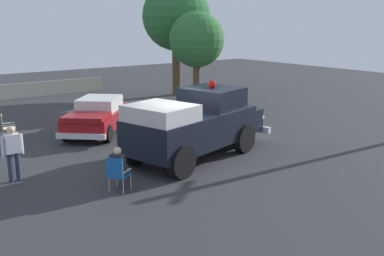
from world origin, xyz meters
TOP-DOWN VIEW (x-y plane):
  - ground_plane at (0.00, 0.00)m, footprint 60.00×60.00m
  - vintage_fire_truck at (-0.72, -0.13)m, footprint 6.31×3.69m
  - classic_hot_rod at (0.56, -5.33)m, footprint 4.29×4.48m
  - lawn_chair_near_truck at (3.01, 1.24)m, footprint 0.68×0.68m
  - lawn_chair_by_car at (3.98, -6.47)m, footprint 0.58×0.59m
  - spectator_seated at (2.90, 1.16)m, footprint 0.65×0.60m
  - spectator_standing at (5.06, -1.35)m, footprint 0.64×0.28m
  - oak_tree_left at (-7.80, -11.58)m, footprint 4.21×4.21m
  - oak_tree_right at (-7.02, -8.45)m, footprint 3.10×3.10m
  - background_fence at (0.59, -16.33)m, footprint 10.88×0.12m

SIDE VIEW (x-z plane):
  - ground_plane at x=0.00m, z-range 0.00..0.00m
  - background_fence at x=0.59m, z-range 0.00..0.90m
  - lawn_chair_near_truck at x=3.01m, z-range 0.08..1.10m
  - lawn_chair_by_car at x=3.98m, z-range 0.08..1.10m
  - spectator_seated at x=2.90m, z-range 0.05..1.34m
  - classic_hot_rod at x=0.56m, z-range 0.02..1.48m
  - spectator_standing at x=5.06m, z-range 0.13..1.80m
  - vintage_fire_truck at x=-0.72m, z-range -0.10..2.49m
  - oak_tree_right at x=-7.02m, z-range 0.99..6.15m
  - oak_tree_left at x=-7.80m, z-range 1.35..8.34m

